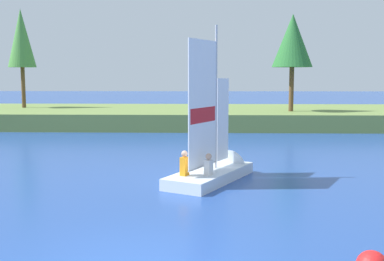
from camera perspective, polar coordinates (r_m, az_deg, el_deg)
shore_bank at (r=34.66m, az=-0.47°, el=1.77°), size 80.00×11.46×1.12m
shoreline_tree_centre at (r=37.91m, az=-20.09°, el=10.46°), size 2.05×2.05×7.39m
shoreline_tree_midright at (r=32.68m, az=12.15°, el=10.60°), size 2.72×2.72×6.53m
sailboat at (r=16.49m, az=3.45°, el=-4.29°), size 3.32×4.68×5.68m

